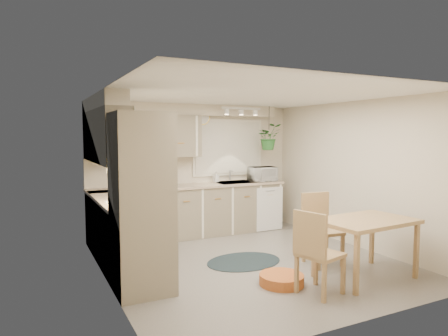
{
  "coord_description": "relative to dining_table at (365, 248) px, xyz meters",
  "views": [
    {
      "loc": [
        -2.86,
        -4.89,
        1.84
      ],
      "look_at": [
        -0.15,
        0.55,
        1.34
      ],
      "focal_mm": 32.0,
      "sensor_mm": 36.0,
      "label": 1
    }
  ],
  "objects": [
    {
      "name": "wall_oven_face",
      "position": [
        -2.37,
        0.82,
        0.67
      ],
      "size": [
        0.02,
        0.56,
        0.58
      ],
      "primitive_type": "cube",
      "color": "silver",
      "rests_on": "oven_stack"
    },
    {
      "name": "coffee_maker",
      "position": [
        -1.99,
        3.0,
        0.72
      ],
      "size": [
        0.21,
        0.25,
        0.34
      ],
      "primitive_type": "cube",
      "rotation": [
        0.0,
        0.0,
        0.08
      ],
      "color": "black",
      "rests_on": "counter_back"
    },
    {
      "name": "wall_back",
      "position": [
        -1.01,
        3.3,
        0.82
      ],
      "size": [
        4.0,
        0.04,
        2.4
      ],
      "primitive_type": "cube",
      "color": "beige",
      "rests_on": "floor"
    },
    {
      "name": "counter_left",
      "position": [
        -2.7,
        2.07,
        0.54
      ],
      "size": [
        0.64,
        1.89,
        0.04
      ],
      "primitive_type": "cube",
      "color": "#C4AF8F",
      "rests_on": "base_cab_left"
    },
    {
      "name": "knife_block",
      "position": [
        -1.56,
        3.05,
        0.67
      ],
      "size": [
        0.13,
        0.13,
        0.23
      ],
      "primitive_type": "cube",
      "rotation": [
        0.0,
        0.0,
        0.22
      ],
      "color": "tan",
      "rests_on": "counter_back"
    },
    {
      "name": "upper_cab_left",
      "position": [
        -2.84,
        2.2,
        1.44
      ],
      "size": [
        0.35,
        2.0,
        0.75
      ],
      "primitive_type": "cube",
      "color": "gray",
      "rests_on": "wall_left"
    },
    {
      "name": "upper_cab_back",
      "position": [
        -2.01,
        3.12,
        1.44
      ],
      "size": [
        2.0,
        0.35,
        0.75
      ],
      "primitive_type": "cube",
      "color": "gray",
      "rests_on": "wall_back"
    },
    {
      "name": "oven_stack",
      "position": [
        -2.69,
        0.82,
        0.67
      ],
      "size": [
        0.65,
        0.65,
        2.1
      ],
      "primitive_type": "cube",
      "color": "gray",
      "rests_on": "floor"
    },
    {
      "name": "range_hood",
      "position": [
        -2.71,
        1.5,
        1.02
      ],
      "size": [
        0.4,
        0.6,
        0.14
      ],
      "primitive_type": "cube",
      "color": "silver",
      "rests_on": "upper_cab_left"
    },
    {
      "name": "hanging_plant",
      "position": [
        0.39,
        2.9,
        1.36
      ],
      "size": [
        0.56,
        0.6,
        0.4
      ],
      "primitive_type": "imported",
      "rotation": [
        0.0,
        0.0,
        -0.23
      ],
      "color": "#296729",
      "rests_on": "ceiling"
    },
    {
      "name": "chair_left",
      "position": [
        -0.86,
        -0.15,
        0.11
      ],
      "size": [
        0.57,
        0.57,
        0.99
      ],
      "primitive_type": "cube",
      "rotation": [
        0.0,
        0.0,
        -1.31
      ],
      "color": "tan",
      "rests_on": "floor"
    },
    {
      "name": "wall_clock",
      "position": [
        -0.86,
        3.27,
        1.8
      ],
      "size": [
        0.3,
        0.03,
        0.3
      ],
      "primitive_type": "cylinder",
      "rotation": [
        1.57,
        0.0,
        0.0
      ],
      "color": "gold",
      "rests_on": "wall_back"
    },
    {
      "name": "dining_table",
      "position": [
        0.0,
        0.0,
        0.0
      ],
      "size": [
        1.27,
        0.89,
        0.77
      ],
      "primitive_type": "cube",
      "rotation": [
        0.0,
        0.0,
        0.06
      ],
      "color": "tan",
      "rests_on": "floor"
    },
    {
      "name": "counter_back",
      "position": [
        -1.21,
        2.99,
        0.54
      ],
      "size": [
        3.64,
        0.64,
        0.04
      ],
      "primitive_type": "cube",
      "color": "#C4AF8F",
      "rests_on": "base_cab_back"
    },
    {
      "name": "ceiling",
      "position": [
        -1.01,
        1.2,
        2.02
      ],
      "size": [
        4.2,
        4.2,
        0.0
      ],
      "primitive_type": "plane",
      "color": "white",
      "rests_on": "wall_back"
    },
    {
      "name": "soap_bottle",
      "position": [
        -0.64,
        3.15,
        0.6
      ],
      "size": [
        0.13,
        0.22,
        0.09
      ],
      "primitive_type": "imported",
      "rotation": [
        0.0,
        0.0,
        0.2
      ],
      "color": "silver",
      "rests_on": "counter_back"
    },
    {
      "name": "track_light_bar",
      "position": [
        -0.31,
        2.75,
        1.95
      ],
      "size": [
        0.8,
        0.04,
        0.04
      ],
      "primitive_type": "cube",
      "color": "silver",
      "rests_on": "ceiling"
    },
    {
      "name": "sink",
      "position": [
        -0.31,
        3.0,
        0.52
      ],
      "size": [
        0.7,
        0.48,
        0.1
      ],
      "primitive_type": "cube",
      "color": "#A8AAB0",
      "rests_on": "counter_back"
    },
    {
      "name": "cooktop",
      "position": [
        -2.69,
        1.5,
        0.56
      ],
      "size": [
        0.52,
        0.58,
        0.02
      ],
      "primitive_type": "cube",
      "color": "silver",
      "rests_on": "counter_left"
    },
    {
      "name": "soffit_left",
      "position": [
        -2.86,
        2.2,
        1.92
      ],
      "size": [
        0.3,
        2.0,
        0.2
      ],
      "primitive_type": "cube",
      "color": "beige",
      "rests_on": "wall_left"
    },
    {
      "name": "pet_bed",
      "position": [
        -1.1,
        0.27,
        -0.32
      ],
      "size": [
        0.58,
        0.58,
        0.13
      ],
      "primitive_type": "cylinder",
      "rotation": [
        0.0,
        0.0,
        -0.06
      ],
      "color": "#B05823",
      "rests_on": "floor"
    },
    {
      "name": "wall_right",
      "position": [
        0.99,
        1.2,
        0.82
      ],
      "size": [
        0.04,
        4.2,
        2.4
      ],
      "primitive_type": "cube",
      "color": "beige",
      "rests_on": "floor"
    },
    {
      "name": "toaster",
      "position": [
        -1.64,
        3.02,
        0.64
      ],
      "size": [
        0.28,
        0.16,
        0.17
      ],
      "primitive_type": "cube",
      "rotation": [
        0.0,
        0.0,
        -0.0
      ],
      "color": "#A8AAB0",
      "rests_on": "counter_back"
    },
    {
      "name": "base_cab_back",
      "position": [
        -1.21,
        3.0,
        0.07
      ],
      "size": [
        3.6,
        0.6,
        0.9
      ],
      "primitive_type": "cube",
      "color": "gray",
      "rests_on": "floor"
    },
    {
      "name": "wall_left",
      "position": [
        -3.01,
        1.2,
        0.82
      ],
      "size": [
        0.04,
        4.2,
        2.4
      ],
      "primitive_type": "cube",
      "color": "beige",
      "rests_on": "floor"
    },
    {
      "name": "soffit_back",
      "position": [
        -1.21,
        3.15,
        1.92
      ],
      "size": [
        3.6,
        0.3,
        0.2
      ],
      "primitive_type": "cube",
      "color": "beige",
      "rests_on": "wall_back"
    },
    {
      "name": "window_blinds",
      "position": [
        -0.31,
        3.27,
        1.22
      ],
      "size": [
        1.4,
        0.02,
        1.0
      ],
      "primitive_type": "cube",
      "color": "white",
      "rests_on": "wall_back"
    },
    {
      "name": "chair_back",
      "position": [
        -0.13,
        0.66,
        0.12
      ],
      "size": [
        0.52,
        0.52,
        1.01
      ],
      "primitive_type": "cube",
      "rotation": [
        0.0,
        0.0,
        3.03
      ],
      "color": "tan",
      "rests_on": "floor"
    },
    {
      "name": "dishwasher_front",
      "position": [
        0.29,
        2.69,
        0.04
      ],
      "size": [
        0.58,
        0.02,
        0.83
      ],
      "primitive_type": "cube",
      "color": "silver",
      "rests_on": "base_cab_back"
    },
    {
      "name": "base_cab_left",
      "position": [
        -2.71,
        2.07,
        0.07
      ],
      "size": [
        0.6,
        1.85,
        0.9
      ],
      "primitive_type": "cube",
      "color": "gray",
      "rests_on": "floor"
    },
    {
      "name": "braided_rug",
      "position": [
        -1.08,
        1.26,
        -0.38
      ],
      "size": [
        1.18,
        0.91,
        0.01
      ],
      "primitive_type": "ellipsoid",
      "rotation": [
        0.0,
        0.0,
        0.05
      ],
      "color": "black",
      "rests_on": "floor"
    },
    {
      "name": "microwave",
      "position": [
        0.24,
        2.9,
        0.73
      ],
      "size": [
        0.52,
        0.31,
        0.35
      ],
      "primitive_type": "imported",
      "rotation": [
        0.0,
        0.0,
        -0.05
      ],
      "color": "silver",
      "rests_on": "counter_back"
    },
    {
      "name": "wall_front",
      "position": [
        -1.01,
        -0.9,
        0.82
      ],
      "size": [
        4.0,
        0.04,
        2.4
      ],
      "primitive_type": "cube",
      "color": "beige",
      "rests_on": "floor"
    },
    {
      "name": "window_frame",
      "position": [
        -0.31,
        3.28,
        1.22
      ],
      "size": [
        1.5,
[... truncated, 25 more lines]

